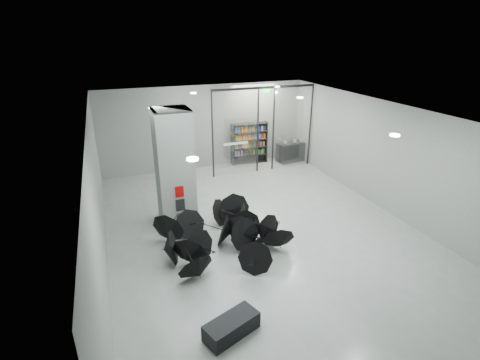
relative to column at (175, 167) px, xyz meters
name	(u,v)px	position (x,y,z in m)	size (l,w,h in m)	color
room	(266,153)	(2.50, -2.00, 0.84)	(14.00, 14.02, 4.01)	gray
column	(175,167)	(0.00, 0.00, 0.00)	(1.20, 1.20, 4.00)	slate
fire_cabinet	(180,192)	(0.00, -0.62, -0.65)	(0.28, 0.04, 0.38)	#A50A07
info_panel	(180,205)	(0.00, -0.62, -1.15)	(0.30, 0.03, 0.42)	black
exit_sign	(267,91)	(4.90, 3.30, 1.82)	(0.30, 0.06, 0.15)	#0CE533
glass_partition	(264,126)	(4.89, 3.50, 0.18)	(5.06, 0.08, 4.00)	silver
bench	(232,327)	(0.01, -5.75, -1.80)	(1.27, 0.55, 0.41)	black
bookshelf	(249,143)	(4.70, 4.75, -0.97)	(1.87, 0.37, 2.06)	black
shop_counter	(292,152)	(6.89, 4.22, -1.51)	(1.63, 0.65, 0.98)	black
umbrella_cluster	(225,239)	(0.99, -2.37, -1.69)	(4.51, 4.28, 1.29)	black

